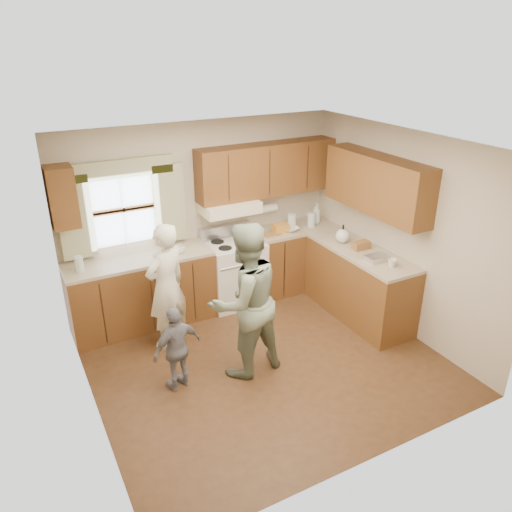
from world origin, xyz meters
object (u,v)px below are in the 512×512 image
woman_left (166,287)px  child (177,348)px  stove (234,271)px  woman_right (245,301)px

woman_left → child: 0.90m
stove → child: (-1.33, -1.41, 0.01)m
stove → woman_right: (-0.57, -1.48, 0.41)m
woman_left → child: (-0.19, -0.83, -0.30)m
stove → woman_right: woman_right is taller
woman_right → child: size_ratio=1.83×
woman_left → woman_right: 1.07m
stove → woman_right: 1.64m
woman_left → woman_right: woman_right is taller
woman_right → child: 0.86m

